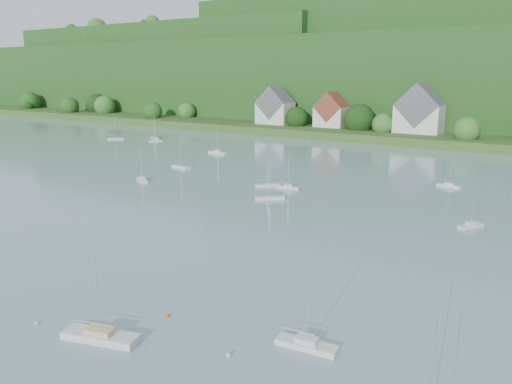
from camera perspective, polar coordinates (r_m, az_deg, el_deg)
far_shore_strip at (r=204.60m, az=17.54°, el=6.49°), size 600.00×60.00×3.00m
forested_ridge at (r=269.90m, az=22.08°, el=12.25°), size 620.00×181.22×69.89m
village_building_0 at (r=213.78m, az=2.21°, el=9.53°), size 14.00×10.40×16.00m
village_building_1 at (r=203.93m, az=8.60°, el=8.99°), size 12.00×9.36×14.00m
village_building_2 at (r=190.94m, az=18.17°, el=8.63°), size 16.00×11.44×18.00m
near_sailboat_2 at (r=50.42m, az=-17.36°, el=-15.37°), size 7.65×4.08×9.94m
near_sailboat_3 at (r=47.35m, az=5.80°, el=-16.88°), size 5.85×2.25×7.70m
mooring_buoy_1 at (r=55.68m, az=-23.77°, el=-13.63°), size 0.38×0.38×0.38m
mooring_buoy_2 at (r=53.39m, az=-10.06°, el=-13.82°), size 0.44×0.44×0.44m
mooring_buoy_4 at (r=46.22m, az=-3.16°, el=-18.27°), size 0.47×0.47×0.47m
far_sailboat_cluster at (r=123.95m, az=9.69°, el=2.18°), size 201.65×64.51×8.71m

